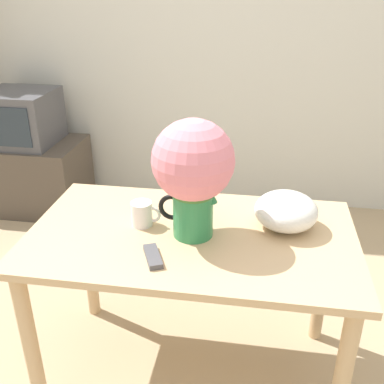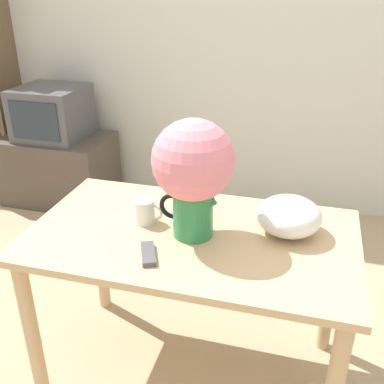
{
  "view_description": "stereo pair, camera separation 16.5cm",
  "coord_description": "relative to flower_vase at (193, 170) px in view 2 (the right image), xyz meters",
  "views": [
    {
      "loc": [
        0.3,
        -1.3,
        1.62
      ],
      "look_at": [
        0.07,
        0.18,
        0.9
      ],
      "focal_mm": 42.0,
      "sensor_mm": 36.0,
      "label": 1
    },
    {
      "loc": [
        0.46,
        -1.26,
        1.62
      ],
      "look_at": [
        0.07,
        0.18,
        0.9
      ],
      "focal_mm": 42.0,
      "sensor_mm": 36.0,
      "label": 2
    }
  ],
  "objects": [
    {
      "name": "flower_vase",
      "position": [
        0.0,
        0.0,
        0.0
      ],
      "size": [
        0.3,
        0.3,
        0.46
      ],
      "color": "#2D844C",
      "rests_on": "table"
    },
    {
      "name": "tv_set",
      "position": [
        -1.47,
        1.42,
        -0.28
      ],
      "size": [
        0.48,
        0.47,
        0.38
      ],
      "color": "#4C4C51",
      "rests_on": "tv_stand"
    },
    {
      "name": "remote_control",
      "position": [
        -0.11,
        -0.19,
        -0.26
      ],
      "size": [
        0.1,
        0.15,
        0.02
      ],
      "color": "#4C4C51",
      "rests_on": "table"
    },
    {
      "name": "tv_stand",
      "position": [
        -1.47,
        1.42,
        -0.73
      ],
      "size": [
        0.8,
        0.53,
        0.52
      ],
      "color": "#4C4238",
      "rests_on": "ground_plane"
    },
    {
      "name": "table",
      "position": [
        -0.01,
        0.01,
        -0.38
      ],
      "size": [
        1.27,
        0.73,
        0.72
      ],
      "color": "tan",
      "rests_on": "ground_plane"
    },
    {
      "name": "white_bowl",
      "position": [
        0.35,
        0.11,
        -0.2
      ],
      "size": [
        0.25,
        0.25,
        0.15
      ],
      "color": "white",
      "rests_on": "table"
    },
    {
      "name": "coffee_mug",
      "position": [
        -0.21,
        0.04,
        -0.22
      ],
      "size": [
        0.12,
        0.08,
        0.1
      ],
      "color": "white",
      "rests_on": "table"
    },
    {
      "name": "wall_back",
      "position": [
        -0.07,
        1.8,
        0.31
      ],
      "size": [
        8.0,
        0.05,
        2.6
      ],
      "color": "silver",
      "rests_on": "ground_plane"
    }
  ]
}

